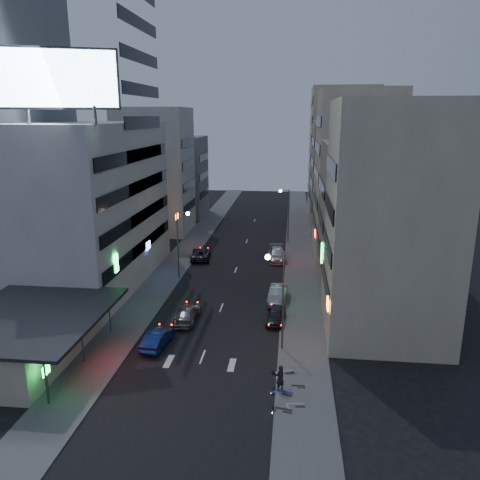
# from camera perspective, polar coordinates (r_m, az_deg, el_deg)

# --- Properties ---
(ground) EXTENTS (180.00, 180.00, 0.00)m
(ground) POSITION_cam_1_polar(r_m,az_deg,el_deg) (35.33, -5.87, -17.11)
(ground) COLOR black
(ground) RESTS_ON ground
(sidewalk_left) EXTENTS (4.00, 120.00, 0.12)m
(sidewalk_left) POSITION_cam_1_polar(r_m,az_deg,el_deg) (63.81, -7.24, -2.20)
(sidewalk_left) COLOR #4C4C4F
(sidewalk_left) RESTS_ON ground
(sidewalk_right) EXTENTS (4.00, 120.00, 0.12)m
(sidewalk_right) POSITION_cam_1_polar(r_m,az_deg,el_deg) (62.08, 7.29, -2.69)
(sidewalk_right) COLOR #4C4C4F
(sidewalk_right) RESTS_ON ground
(food_court) EXTENTS (11.00, 13.00, 3.88)m
(food_court) POSITION_cam_1_polar(r_m,az_deg,el_deg) (41.00, -25.02, -10.63)
(food_court) COLOR beige
(food_court) RESTS_ON ground
(white_building) EXTENTS (14.00, 24.00, 18.00)m
(white_building) POSITION_cam_1_polar(r_m,az_deg,el_deg) (55.51, -19.08, 4.03)
(white_building) COLOR silver
(white_building) RESTS_ON ground
(grey_tower) EXTENTS (10.00, 14.00, 34.00)m
(grey_tower) POSITION_cam_1_polar(r_m,az_deg,el_deg) (61.68, -26.26, 11.84)
(grey_tower) COLOR slate
(grey_tower) RESTS_ON ground
(shophouse_near) EXTENTS (10.00, 11.00, 20.00)m
(shophouse_near) POSITION_cam_1_polar(r_m,az_deg,el_deg) (41.47, 17.74, 2.10)
(shophouse_near) COLOR beige
(shophouse_near) RESTS_ON ground
(shophouse_mid) EXTENTS (11.00, 12.00, 16.00)m
(shophouse_mid) POSITION_cam_1_polar(r_m,az_deg,el_deg) (53.04, 15.79, 2.71)
(shophouse_mid) COLOR gray
(shophouse_mid) RESTS_ON ground
(shophouse_far) EXTENTS (10.00, 14.00, 22.00)m
(shophouse_far) POSITION_cam_1_polar(r_m,az_deg,el_deg) (65.19, 13.78, 7.70)
(shophouse_far) COLOR beige
(shophouse_far) RESTS_ON ground
(far_left_a) EXTENTS (11.00, 10.00, 20.00)m
(far_left_a) POSITION_cam_1_polar(r_m,az_deg,el_deg) (77.97, -10.30, 8.26)
(far_left_a) COLOR silver
(far_left_a) RESTS_ON ground
(far_left_b) EXTENTS (12.00, 10.00, 15.00)m
(far_left_b) POSITION_cam_1_polar(r_m,az_deg,el_deg) (90.83, -8.20, 7.67)
(far_left_b) COLOR slate
(far_left_b) RESTS_ON ground
(far_right_a) EXTENTS (11.00, 12.00, 18.00)m
(far_right_a) POSITION_cam_1_polar(r_m,az_deg,el_deg) (80.28, 12.75, 7.60)
(far_right_a) COLOR gray
(far_right_a) RESTS_ON ground
(far_right_b) EXTENTS (12.00, 12.00, 24.00)m
(far_right_b) POSITION_cam_1_polar(r_m,az_deg,el_deg) (93.91, 12.28, 10.48)
(far_right_b) COLOR beige
(far_right_b) RESTS_ON ground
(billboard) EXTENTS (9.52, 3.75, 6.20)m
(billboard) POSITION_cam_1_polar(r_m,az_deg,el_deg) (44.00, -21.34, 17.81)
(billboard) COLOR #595B60
(billboard) RESTS_ON white_building
(street_lamp_right_near) EXTENTS (1.60, 0.44, 8.02)m
(street_lamp_right_near) POSITION_cam_1_polar(r_m,az_deg,el_deg) (37.66, 4.72, -5.87)
(street_lamp_right_near) COLOR #595B60
(street_lamp_right_near) RESTS_ON sidewalk_right
(street_lamp_left) EXTENTS (1.60, 0.44, 8.02)m
(street_lamp_left) POSITION_cam_1_polar(r_m,az_deg,el_deg) (54.42, -7.23, 0.61)
(street_lamp_left) COLOR #595B60
(street_lamp_left) RESTS_ON sidewalk_left
(street_lamp_right_far) EXTENTS (1.60, 0.44, 8.02)m
(street_lamp_right_far) POSITION_cam_1_polar(r_m,az_deg,el_deg) (70.49, 5.64, 3.93)
(street_lamp_right_far) COLOR #595B60
(street_lamp_right_far) RESTS_ON sidewalk_right
(parked_car_right_near) EXTENTS (1.90, 4.13, 1.37)m
(parked_car_right_near) POSITION_cam_1_polar(r_m,az_deg,el_deg) (44.24, 4.42, -9.16)
(parked_car_right_near) COLOR #232428
(parked_car_right_near) RESTS_ON ground
(parked_car_right_mid) EXTENTS (2.08, 5.06, 1.63)m
(parked_car_right_mid) POSITION_cam_1_polar(r_m,az_deg,el_deg) (48.88, 4.65, -6.60)
(parked_car_right_mid) COLOR #9C9DA4
(parked_car_right_mid) RESTS_ON ground
(parked_car_left) EXTENTS (3.03, 5.53, 1.47)m
(parked_car_left) POSITION_cam_1_polar(r_m,az_deg,el_deg) (63.14, -4.82, -1.68)
(parked_car_left) COLOR #2A2B2F
(parked_car_left) RESTS_ON ground
(parked_car_right_far) EXTENTS (2.80, 5.77, 1.62)m
(parked_car_right_far) POSITION_cam_1_polar(r_m,az_deg,el_deg) (62.61, 4.59, -1.74)
(parked_car_right_far) COLOR #AFB4B8
(parked_car_right_far) RESTS_ON ground
(road_car_blue) EXTENTS (1.95, 4.44, 1.42)m
(road_car_blue) POSITION_cam_1_polar(r_m,az_deg,el_deg) (40.40, -10.01, -11.77)
(road_car_blue) COLOR navy
(road_car_blue) RESTS_ON ground
(road_car_silver) EXTENTS (2.08, 5.04, 1.46)m
(road_car_silver) POSITION_cam_1_polar(r_m,az_deg,el_deg) (44.68, -6.55, -8.90)
(road_car_silver) COLOR gray
(road_car_silver) RESTS_ON ground
(person) EXTENTS (0.82, 0.81, 1.91)m
(person) POSITION_cam_1_polar(r_m,az_deg,el_deg) (33.94, 4.90, -16.41)
(person) COLOR black
(person) RESTS_ON sidewalk_right
(scooter_black_a) EXTENTS (0.93, 1.83, 1.07)m
(scooter_black_a) POSITION_cam_1_polar(r_m,az_deg,el_deg) (32.32, 6.52, -19.11)
(scooter_black_a) COLOR black
(scooter_black_a) RESTS_ON sidewalk_right
(scooter_silver_a) EXTENTS (0.77, 1.83, 1.08)m
(scooter_silver_a) POSITION_cam_1_polar(r_m,az_deg,el_deg) (33.02, 7.85, -18.33)
(scooter_silver_a) COLOR #95979C
(scooter_silver_a) RESTS_ON sidewalk_right
(scooter_blue) EXTENTS (1.37, 2.04, 1.19)m
(scooter_blue) POSITION_cam_1_polar(r_m,az_deg,el_deg) (33.90, 6.61, -17.22)
(scooter_blue) COLOR navy
(scooter_blue) RESTS_ON sidewalk_right
(scooter_black_b) EXTENTS (0.57, 1.63, 0.99)m
(scooter_black_b) POSITION_cam_1_polar(r_m,az_deg,el_deg) (34.89, 7.95, -16.44)
(scooter_black_b) COLOR black
(scooter_black_b) RESTS_ON sidewalk_right
(scooter_silver_b) EXTENTS (1.28, 2.08, 1.21)m
(scooter_silver_b) POSITION_cam_1_polar(r_m,az_deg,el_deg) (36.55, 6.38, -14.63)
(scooter_silver_b) COLOR #9A9BA1
(scooter_silver_b) RESTS_ON sidewalk_right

